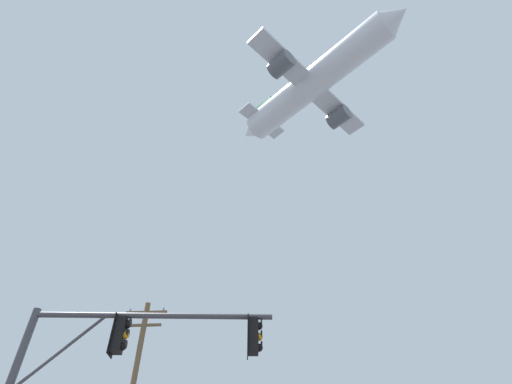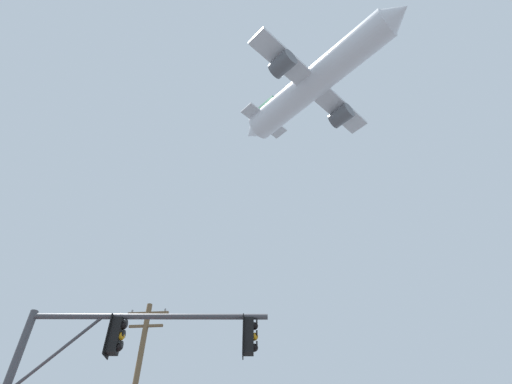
# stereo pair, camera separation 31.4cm
# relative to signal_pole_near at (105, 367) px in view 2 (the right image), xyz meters

# --- Properties ---
(signal_pole_near) EXTENTS (6.32, 0.80, 5.94)m
(signal_pole_near) POSITION_rel_signal_pole_near_xyz_m (0.00, 0.00, 0.00)
(signal_pole_near) COLOR #4C4C51
(signal_pole_near) RESTS_ON ground
(airplane) EXTENTS (19.06, 17.66, 6.31)m
(airplane) POSITION_rel_signal_pole_near_xyz_m (9.17, 16.85, 35.90)
(airplane) COLOR white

